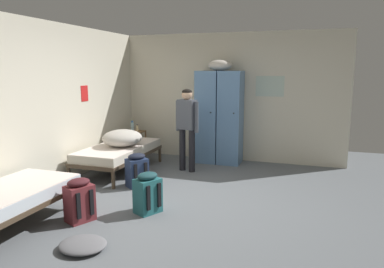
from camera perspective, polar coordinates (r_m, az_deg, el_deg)
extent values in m
plane|color=slate|center=(5.22, -0.96, -10.82)|extent=(8.61, 8.61, 0.00)
cube|color=beige|center=(7.52, 5.98, 5.77)|extent=(4.65, 0.06, 2.61)
cube|color=beige|center=(6.07, -21.94, 4.10)|extent=(0.06, 5.38, 2.61)
cube|color=#B7CCBC|center=(7.34, 12.22, 7.40)|extent=(0.55, 0.01, 0.40)
cube|color=red|center=(6.79, -16.64, 6.17)|extent=(0.01, 0.20, 0.28)
cube|color=#5B84B2|center=(7.35, 2.60, 2.73)|extent=(0.44, 0.52, 1.85)
cylinder|color=black|center=(7.04, 2.94, 3.42)|extent=(0.02, 0.03, 0.02)
cube|color=#5B84B2|center=(7.24, 6.11, 2.57)|extent=(0.44, 0.52, 1.85)
cylinder|color=black|center=(6.93, 6.61, 3.27)|extent=(0.02, 0.03, 0.02)
ellipsoid|color=beige|center=(7.23, 4.45, 10.81)|extent=(0.48, 0.36, 0.22)
cylinder|color=brown|center=(7.89, -10.48, -1.72)|extent=(0.03, 0.03, 0.55)
cylinder|color=brown|center=(7.73, -8.21, -1.90)|extent=(0.03, 0.03, 0.55)
cylinder|color=brown|center=(8.12, -9.56, -1.35)|extent=(0.03, 0.03, 0.55)
cylinder|color=brown|center=(7.97, -7.34, -1.52)|extent=(0.03, 0.03, 0.55)
cube|color=brown|center=(7.94, -8.88, -2.20)|extent=(0.38, 0.30, 0.02)
cube|color=brown|center=(7.87, -8.96, 0.41)|extent=(0.38, 0.30, 0.02)
cylinder|color=#473828|center=(5.73, -24.11, -8.33)|extent=(0.06, 0.06, 0.28)
cylinder|color=#473828|center=(5.22, -17.19, -9.67)|extent=(0.06, 0.06, 0.28)
cube|color=#473828|center=(4.78, -28.01, -10.09)|extent=(0.90, 1.90, 0.06)
cube|color=silver|center=(4.75, -28.11, -8.95)|extent=(0.87, 1.84, 0.14)
cylinder|color=#473828|center=(6.35, -18.91, -6.23)|extent=(0.06, 0.06, 0.28)
cylinder|color=#473828|center=(5.89, -12.34, -7.18)|extent=(0.06, 0.06, 0.28)
cylinder|color=#473828|center=(7.83, -10.75, -2.82)|extent=(0.06, 0.06, 0.28)
cylinder|color=#473828|center=(7.47, -5.11, -3.31)|extent=(0.06, 0.06, 0.28)
cube|color=#473828|center=(6.82, -11.48, -3.31)|extent=(0.90, 1.90, 0.06)
cube|color=beige|center=(6.79, -11.51, -2.48)|extent=(0.87, 1.84, 0.14)
cube|color=silver|center=(6.78, -11.53, -1.87)|extent=(0.86, 1.82, 0.01)
ellipsoid|color=#B7B2A8|center=(6.72, -10.97, -0.61)|extent=(0.71, 0.76, 0.30)
cylinder|color=black|center=(6.64, -0.01, -2.68)|extent=(0.12, 0.12, 0.79)
cylinder|color=black|center=(6.76, -1.53, -2.46)|extent=(0.12, 0.12, 0.79)
cube|color=#474C56|center=(6.59, -0.79, 3.11)|extent=(0.37, 0.27, 0.54)
cylinder|color=#474C56|center=(6.48, 0.70, 2.65)|extent=(0.08, 0.08, 0.56)
cylinder|color=#474C56|center=(6.71, -2.23, 2.89)|extent=(0.08, 0.08, 0.56)
sphere|color=#DBAD89|center=(6.55, -0.80, 6.26)|extent=(0.19, 0.19, 0.19)
ellipsoid|color=black|center=(6.55, -0.80, 6.68)|extent=(0.18, 0.18, 0.11)
cylinder|color=#B2DBEA|center=(7.91, -9.42, 1.18)|extent=(0.07, 0.07, 0.18)
cylinder|color=#2666B2|center=(7.90, -9.45, 1.95)|extent=(0.04, 0.04, 0.04)
cylinder|color=beige|center=(7.79, -8.65, 0.89)|extent=(0.05, 0.05, 0.13)
cylinder|color=black|center=(7.78, -8.66, 1.45)|extent=(0.03, 0.03, 0.03)
cube|color=navy|center=(5.91, -8.68, -6.07)|extent=(0.38, 0.40, 0.46)
ellipsoid|color=black|center=(6.07, -9.29, -6.49)|extent=(0.21, 0.24, 0.20)
ellipsoid|color=black|center=(5.84, -8.75, -3.53)|extent=(0.35, 0.36, 0.10)
cube|color=black|center=(5.83, -7.32, -6.04)|extent=(0.05, 0.05, 0.32)
cube|color=black|center=(5.75, -8.88, -6.30)|extent=(0.05, 0.05, 0.32)
cube|color=#23666B|center=(4.85, -7.03, -9.66)|extent=(0.36, 0.39, 0.46)
ellipsoid|color=#193D42|center=(4.99, -8.06, -10.12)|extent=(0.18, 0.25, 0.20)
ellipsoid|color=#193D42|center=(4.77, -7.10, -6.61)|extent=(0.32, 0.36, 0.10)
cube|color=black|center=(4.79, -5.20, -9.58)|extent=(0.04, 0.06, 0.32)
cube|color=black|center=(4.69, -6.90, -10.06)|extent=(0.04, 0.06, 0.32)
cube|color=maroon|center=(4.77, -17.34, -10.41)|extent=(0.35, 0.39, 0.46)
ellipsoid|color=#42191E|center=(4.92, -18.16, -10.83)|extent=(0.17, 0.25, 0.20)
ellipsoid|color=#42191E|center=(4.68, -17.51, -7.31)|extent=(0.32, 0.35, 0.10)
cube|color=black|center=(4.69, -15.59, -10.37)|extent=(0.04, 0.06, 0.32)
cube|color=black|center=(4.61, -17.50, -10.83)|extent=(0.04, 0.06, 0.32)
ellipsoid|color=slate|center=(4.13, -16.89, -16.41)|extent=(0.51, 0.46, 0.10)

